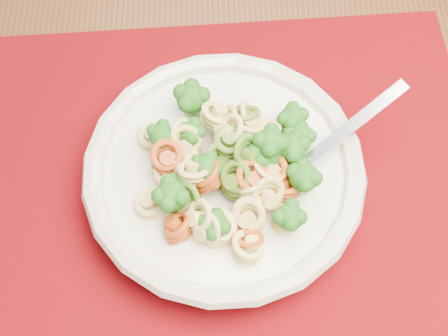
{
  "coord_description": "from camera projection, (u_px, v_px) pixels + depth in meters",
  "views": [
    {
      "loc": [
        -0.15,
        -0.43,
        1.26
      ],
      "look_at": [
        -0.17,
        -0.18,
        0.78
      ],
      "focal_mm": 50.0,
      "sensor_mm": 36.0,
      "label": 1
    }
  ],
  "objects": [
    {
      "name": "pasta_broccoli_heap",
      "position": [
        224.0,
        165.0,
        0.54
      ],
      "size": [
        0.21,
        0.21,
        0.06
      ],
      "primitive_type": null,
      "color": "#EBC674",
      "rests_on": "pasta_bowl"
    },
    {
      "name": "dining_table",
      "position": [
        188.0,
        132.0,
        0.73
      ],
      "size": [
        1.43,
        1.01,
        0.74
      ],
      "rotation": [
        0.0,
        0.0,
        0.12
      ],
      "color": "#4A2D14",
      "rests_on": "ground"
    },
    {
      "name": "placemat",
      "position": [
        228.0,
        180.0,
        0.58
      ],
      "size": [
        0.54,
        0.45,
        0.0
      ],
      "primitive_type": "cube",
      "rotation": [
        0.0,
        0.0,
        0.17
      ],
      "color": "#5D0304",
      "rests_on": "dining_table"
    },
    {
      "name": "pasta_bowl",
      "position": [
        224.0,
        174.0,
        0.55
      ],
      "size": [
        0.25,
        0.25,
        0.05
      ],
      "color": "beige",
      "rests_on": "placemat"
    },
    {
      "name": "fork",
      "position": [
        280.0,
        183.0,
        0.53
      ],
      "size": [
        0.16,
        0.13,
        0.08
      ],
      "primitive_type": null,
      "rotation": [
        0.0,
        -0.35,
        0.69
      ],
      "color": "silver",
      "rests_on": "pasta_bowl"
    }
  ]
}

